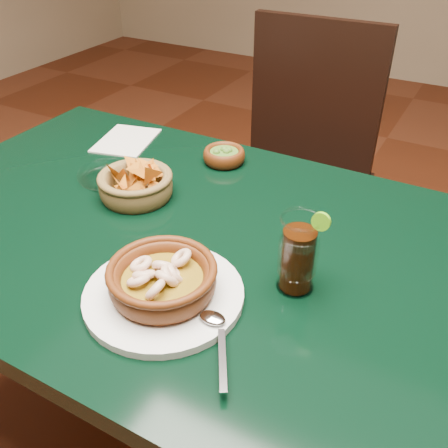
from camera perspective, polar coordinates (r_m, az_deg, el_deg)
The scene contains 9 objects.
ground at distance 1.56m, azimuth -4.53°, elevation -23.44°, with size 7.00×7.00×0.00m, color #471C0C.
dining_table at distance 1.06m, azimuth -6.11°, elevation -4.45°, with size 1.20×0.80×0.75m.
dining_chair at distance 1.66m, azimuth 8.17°, elevation 6.29°, with size 0.46×0.46×0.99m.
shrimp_plate at distance 0.82m, azimuth -6.99°, elevation -6.72°, with size 0.32×0.26×0.08m.
chip_basket at distance 1.09m, azimuth -10.02°, elevation 4.43°, with size 0.19×0.19×0.11m.
guacamole_ramekin at distance 1.22m, azimuth 0.02°, elevation 7.85°, with size 0.12×0.12×0.04m.
cola_drink at distance 0.82m, azimuth 8.46°, elevation -3.49°, with size 0.14×0.14×0.16m.
glass_ashtray at distance 1.18m, azimuth -13.50°, elevation 5.49°, with size 0.13×0.13×0.03m.
paper_menu at distance 1.36m, azimuth -11.10°, elevation 9.36°, with size 0.17×0.20×0.00m.
Camera 1 is at (0.50, -0.66, 1.32)m, focal length 40.00 mm.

